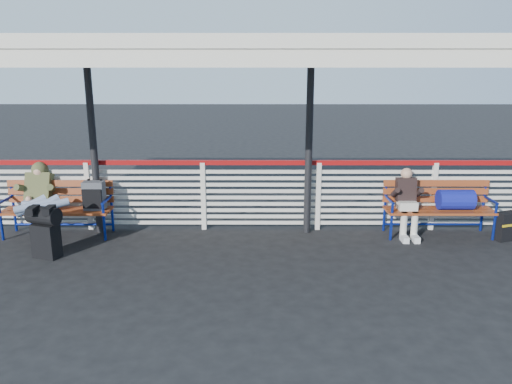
{
  "coord_description": "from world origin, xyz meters",
  "views": [
    {
      "loc": [
        0.94,
        -6.49,
        2.84
      ],
      "look_at": [
        0.92,
        1.0,
        0.91
      ],
      "focal_mm": 35.0,
      "sensor_mm": 36.0,
      "label": 1
    }
  ],
  "objects_px": {
    "suitcase_side": "(506,226)",
    "companion_person": "(407,202)",
    "traveler_man": "(39,201)",
    "luggage_stack": "(45,230)",
    "bench_right": "(446,201)",
    "bench_left": "(71,201)"
  },
  "relations": [
    {
      "from": "companion_person",
      "to": "traveler_man",
      "type": "bearing_deg",
      "value": -176.95
    },
    {
      "from": "bench_right",
      "to": "traveler_man",
      "type": "xyz_separation_m",
      "value": [
        -6.71,
        -0.36,
        0.1
      ]
    },
    {
      "from": "companion_person",
      "to": "suitcase_side",
      "type": "bearing_deg",
      "value": -7.75
    },
    {
      "from": "suitcase_side",
      "to": "bench_right",
      "type": "bearing_deg",
      "value": 144.56
    },
    {
      "from": "companion_person",
      "to": "luggage_stack",
      "type": "bearing_deg",
      "value": -170.04
    },
    {
      "from": "bench_right",
      "to": "companion_person",
      "type": "distance_m",
      "value": 0.67
    },
    {
      "from": "bench_left",
      "to": "companion_person",
      "type": "distance_m",
      "value": 5.66
    },
    {
      "from": "luggage_stack",
      "to": "traveler_man",
      "type": "height_order",
      "value": "traveler_man"
    },
    {
      "from": "bench_right",
      "to": "suitcase_side",
      "type": "xyz_separation_m",
      "value": [
        0.93,
        -0.26,
        -0.35
      ]
    },
    {
      "from": "companion_person",
      "to": "suitcase_side",
      "type": "height_order",
      "value": "companion_person"
    },
    {
      "from": "companion_person",
      "to": "suitcase_side",
      "type": "xyz_separation_m",
      "value": [
        1.6,
        -0.22,
        -0.36
      ]
    },
    {
      "from": "luggage_stack",
      "to": "companion_person",
      "type": "relative_size",
      "value": 0.69
    },
    {
      "from": "suitcase_side",
      "to": "bench_left",
      "type": "bearing_deg",
      "value": 158.05
    },
    {
      "from": "bench_left",
      "to": "suitcase_side",
      "type": "bearing_deg",
      "value": -1.96
    },
    {
      "from": "companion_person",
      "to": "suitcase_side",
      "type": "relative_size",
      "value": 2.39
    },
    {
      "from": "suitcase_side",
      "to": "companion_person",
      "type": "bearing_deg",
      "value": 152.26
    },
    {
      "from": "luggage_stack",
      "to": "bench_left",
      "type": "xyz_separation_m",
      "value": [
        0.02,
        1.03,
        0.17
      ]
    },
    {
      "from": "companion_person",
      "to": "bench_left",
      "type": "bearing_deg",
      "value": 179.69
    },
    {
      "from": "luggage_stack",
      "to": "bench_left",
      "type": "distance_m",
      "value": 1.04
    },
    {
      "from": "luggage_stack",
      "to": "companion_person",
      "type": "bearing_deg",
      "value": 28.97
    },
    {
      "from": "traveler_man",
      "to": "companion_person",
      "type": "relative_size",
      "value": 1.41
    },
    {
      "from": "luggage_stack",
      "to": "traveler_man",
      "type": "bearing_deg",
      "value": 136.1
    }
  ]
}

